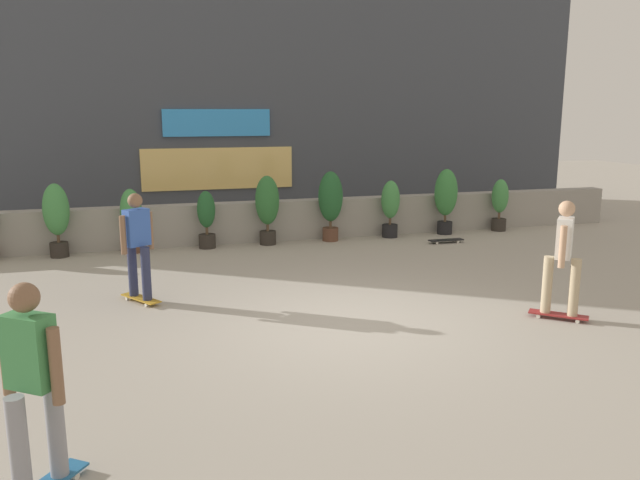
{
  "coord_description": "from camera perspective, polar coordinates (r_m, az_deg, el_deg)",
  "views": [
    {
      "loc": [
        -2.72,
        -7.77,
        2.89
      ],
      "look_at": [
        0.0,
        1.5,
        0.9
      ],
      "focal_mm": 35.07,
      "sensor_mm": 36.0,
      "label": 1
    }
  ],
  "objects": [
    {
      "name": "potted_plant_4",
      "position": [
        13.74,
        -4.83,
        3.23
      ],
      "size": [
        0.52,
        0.52,
        1.52
      ],
      "color": "#2D2823",
      "rests_on": "ground"
    },
    {
      "name": "potted_plant_6",
      "position": [
        14.61,
        6.44,
        3.14
      ],
      "size": [
        0.43,
        0.43,
        1.33
      ],
      "color": "black",
      "rests_on": "ground"
    },
    {
      "name": "skateboard_near_camera",
      "position": [
        14.27,
        11.42,
        -0.01
      ],
      "size": [
        0.8,
        0.2,
        0.08
      ],
      "color": "black",
      "rests_on": "ground"
    },
    {
      "name": "skater_mid_plaza",
      "position": [
        9.86,
        -16.31,
        -0.24
      ],
      "size": [
        0.6,
        0.78,
        1.7
      ],
      "color": "#BF8C26",
      "rests_on": "ground"
    },
    {
      "name": "skater_far_right",
      "position": [
        9.32,
        21.31,
        -1.24
      ],
      "size": [
        0.73,
        0.68,
        1.7
      ],
      "color": "maroon",
      "rests_on": "ground"
    },
    {
      "name": "skater_by_wall_right",
      "position": [
        5.18,
        -24.76,
        -11.64
      ],
      "size": [
        0.64,
        0.76,
        1.7
      ],
      "color": "#266699",
      "rests_on": "ground"
    },
    {
      "name": "potted_plant_5",
      "position": [
        14.09,
        0.97,
        3.64
      ],
      "size": [
        0.55,
        0.55,
        1.58
      ],
      "color": "brown",
      "rests_on": "ground"
    },
    {
      "name": "potted_plant_8",
      "position": [
        15.96,
        16.08,
        3.3
      ],
      "size": [
        0.4,
        0.4,
        1.27
      ],
      "color": "#2D2823",
      "rests_on": "ground"
    },
    {
      "name": "potted_plant_3",
      "position": [
        13.57,
        -10.33,
        2.04
      ],
      "size": [
        0.39,
        0.39,
        1.24
      ],
      "color": "#2D2823",
      "rests_on": "ground"
    },
    {
      "name": "potted_plant_7",
      "position": [
        15.19,
        11.41,
        3.94
      ],
      "size": [
        0.54,
        0.54,
        1.56
      ],
      "color": "black",
      "rests_on": "ground"
    },
    {
      "name": "building_backdrop",
      "position": [
        17.98,
        -7.84,
        12.69
      ],
      "size": [
        20.0,
        2.08,
        6.5
      ],
      "color": "#424751",
      "rests_on": "ground"
    },
    {
      "name": "potted_plant_2",
      "position": [
        13.49,
        -16.83,
        2.03
      ],
      "size": [
        0.43,
        0.43,
        1.34
      ],
      "color": "brown",
      "rests_on": "ground"
    },
    {
      "name": "potted_plant_1",
      "position": [
        13.57,
        -22.92,
        2.15
      ],
      "size": [
        0.51,
        0.51,
        1.49
      ],
      "color": "#2D2823",
      "rests_on": "ground"
    },
    {
      "name": "ground_plane",
      "position": [
        8.73,
        2.8,
        -7.72
      ],
      "size": [
        48.0,
        48.0,
        0.0
      ],
      "primitive_type": "plane",
      "color": "#A8A093"
    },
    {
      "name": "planter_wall",
      "position": [
        14.25,
        -5.1,
        1.74
      ],
      "size": [
        18.0,
        0.4,
        0.9
      ],
      "primitive_type": "cube",
      "color": "gray",
      "rests_on": "ground"
    }
  ]
}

